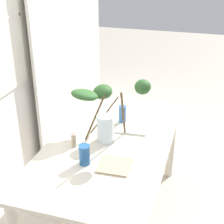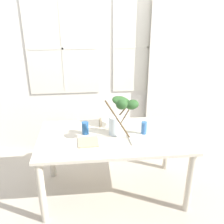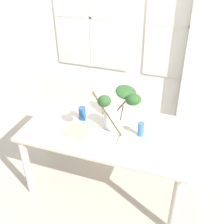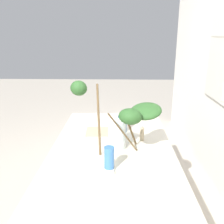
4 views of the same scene
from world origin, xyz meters
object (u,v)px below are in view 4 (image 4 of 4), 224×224
Objects in this scene: dining_table at (112,160)px; plate_square_left at (99,132)px; drinking_glass_blue_right at (109,159)px; plate_square_right at (94,164)px; pillar_candle at (142,134)px; vase_with_branches at (123,120)px; drinking_glass_blue_left at (122,124)px.

dining_table is 7.82× the size of plate_square_left.
plate_square_right is (-0.05, -0.10, -0.07)m from drinking_glass_blue_right.
drinking_glass_blue_right reaches higher than plate_square_left.
pillar_candle is at bearing 152.64° from drinking_glass_blue_right.
vase_with_branches is 0.35m from plate_square_right.
pillar_candle is at bearing 140.54° from plate_square_right.
vase_with_branches is 3.20× the size of plate_square_left.
dining_table is 13.94× the size of pillar_candle.
plate_square_right is (0.27, -0.11, 0.12)m from dining_table.
vase_with_branches is 4.79× the size of drinking_glass_blue_left.
plate_square_right is 0.52m from pillar_candle.
pillar_candle is at bearing 144.66° from vase_with_branches.
drinking_glass_blue_right is 0.51m from pillar_candle.
drinking_glass_blue_left reaches higher than plate_square_left.
plate_square_left is (-0.27, -0.12, 0.12)m from dining_table.
vase_with_branches is 4.38× the size of drinking_glass_blue_right.
pillar_candle is (-0.21, 0.15, -0.19)m from vase_with_branches.
drinking_glass_blue_left is (-0.30, 0.08, 0.18)m from dining_table.
plate_square_left is 0.83× the size of plate_square_right.
plate_square_left is at bearing -156.02° from dining_table.
drinking_glass_blue_left reaches higher than pillar_candle.
plate_square_right is (0.58, -0.18, -0.06)m from drinking_glass_blue_left.
drinking_glass_blue_left is 0.21m from plate_square_left.
plate_square_left is 0.55m from plate_square_right.
drinking_glass_blue_left is at bearing 97.89° from plate_square_left.
dining_table is 10.71× the size of drinking_glass_blue_right.
vase_with_branches is at bearing 160.86° from drinking_glass_blue_right.
pillar_candle is (-0.40, 0.33, 0.04)m from plate_square_right.
plate_square_right is at bearing 1.54° from plate_square_left.
vase_with_branches is at bearing 136.44° from plate_square_right.
dining_table is at bearing -14.02° from drinking_glass_blue_left.
plate_square_left is 1.78× the size of pillar_candle.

